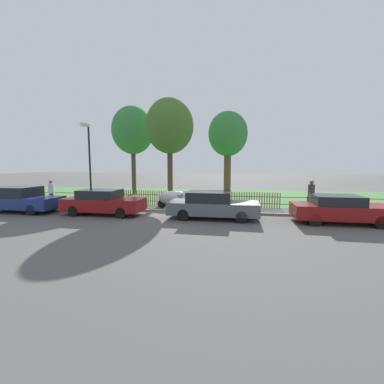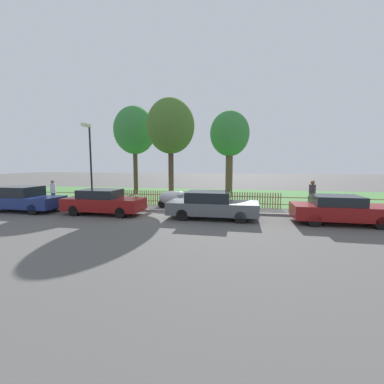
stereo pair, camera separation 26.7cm
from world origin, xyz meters
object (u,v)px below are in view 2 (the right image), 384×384
Objects in this scene: tree_nearest_kerb at (135,131)px; street_lamp at (90,155)px; tree_mid_park at (230,135)px; parked_car_silver_hatchback at (22,199)px; parked_car_black_saloon at (103,202)px; covered_motorcycle at (174,198)px; pedestrian_near_fence at (312,194)px; pedestrian_by_lamp at (53,191)px; tree_behind_motorcycle at (171,127)px; parked_car_red_compact at (340,209)px; parked_car_navy_estate at (212,205)px.

tree_nearest_kerb is 7.72m from street_lamp.
parked_car_silver_hatchback is at bearing -136.10° from tree_mid_park.
parked_car_black_saloon is (5.10, 0.01, -0.03)m from parked_car_silver_hatchback.
pedestrian_near_fence is (8.10, 0.41, 0.37)m from covered_motorcycle.
pedestrian_by_lamp is (-11.30, -8.74, -4.41)m from tree_mid_park.
parked_car_silver_hatchback is at bearing 17.42° from pedestrian_near_fence.
covered_motorcycle is 9.82m from tree_nearest_kerb.
tree_behind_motorcycle is at bearing 37.94° from parked_car_silver_hatchback.
covered_motorcycle is at bearing -102.82° from pedestrian_by_lamp.
pedestrian_near_fence is 16.39m from pedestrian_by_lamp.
parked_car_black_saloon is 11.85m from parked_car_red_compact.
parked_car_red_compact is 17.33m from tree_nearest_kerb.
tree_nearest_kerb reaches higher than parked_car_navy_estate.
covered_motorcycle is (-2.58, 2.55, -0.04)m from parked_car_navy_estate.
parked_car_red_compact is at bearing 0.30° from parked_car_black_saloon.
parked_car_silver_hatchback is 2.69× the size of pedestrian_by_lamp.
parked_car_silver_hatchback is at bearing -151.33° from street_lamp.
parked_car_red_compact is 12.08m from tree_behind_motorcycle.
parked_car_silver_hatchback reaches higher than covered_motorcycle.
tree_mid_park reaches higher than parked_car_navy_estate.
tree_behind_motorcycle is 6.79m from tree_mid_park.
parked_car_red_compact is 0.55× the size of tree_nearest_kerb.
parked_car_silver_hatchback is 0.87× the size of street_lamp.
tree_mid_park reaches higher than parked_car_silver_hatchback.
covered_motorcycle is 0.25× the size of tree_nearest_kerb.
tree_behind_motorcycle is at bearing 68.25° from parked_car_black_saloon.
parked_car_silver_hatchback is 16.81m from pedestrian_near_fence.
parked_car_black_saloon is 7.68m from tree_behind_motorcycle.
tree_nearest_kerb is 1.05× the size of tree_behind_motorcycle.
parked_car_silver_hatchback reaches higher than parked_car_red_compact.
pedestrian_near_fence is (16.55, 2.95, 0.30)m from parked_car_silver_hatchback.
tree_nearest_kerb reaches higher than street_lamp.
parked_car_red_compact is 13.31m from tree_mid_park.
parked_car_navy_estate is 11.11m from pedestrian_by_lamp.
parked_car_black_saloon is at bearing -179.17° from parked_car_navy_estate.
street_lamp is (-4.16, -3.79, -2.14)m from tree_behind_motorcycle.
parked_car_black_saloon is at bearing 21.71° from pedestrian_near_fence.
parked_car_navy_estate reaches higher than parked_car_red_compact.
tree_mid_park is (11.48, 11.05, 4.64)m from parked_car_silver_hatchback.
covered_motorcycle is at bearing 38.07° from parked_car_black_saloon.
tree_behind_motorcycle reaches higher than street_lamp.
street_lamp is (-13.67, 1.94, 2.61)m from parked_car_red_compact.
street_lamp is (-7.76, 1.81, 2.60)m from parked_car_navy_estate.
tree_mid_park is (4.03, 5.47, -0.07)m from tree_behind_motorcycle.
parked_car_red_compact is 14.05m from street_lamp.
pedestrian_by_lamp is at bearing 156.02° from parked_car_black_saloon.
parked_car_black_saloon is 11.82m from pedestrian_near_fence.
covered_motorcycle is 0.26× the size of tree_mid_park.
parked_car_silver_hatchback is 10.43m from tree_behind_motorcycle.
covered_motorcycle is 10.19m from tree_mid_park.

